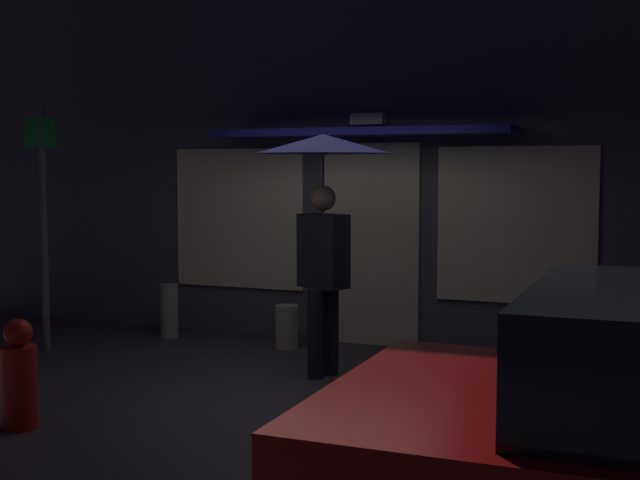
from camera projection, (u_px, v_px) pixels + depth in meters
ground_plane at (289, 392)px, 7.36m from camera, size 18.00×18.00×0.00m
building_facade at (375, 144)px, 9.34m from camera, size 10.99×1.00×4.41m
person_with_umbrella at (323, 185)px, 7.77m from camera, size 1.24×1.24×2.23m
street_sign_post at (44, 215)px, 8.94m from camera, size 0.40×0.07×2.55m
sidewalk_bollard at (287, 327)px, 9.15m from camera, size 0.24×0.24×0.46m
sidewalk_bollard_2 at (169, 311)px, 9.73m from camera, size 0.21×0.21×0.61m
fire_hydrant at (20, 378)px, 6.32m from camera, size 0.26×0.26×0.83m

